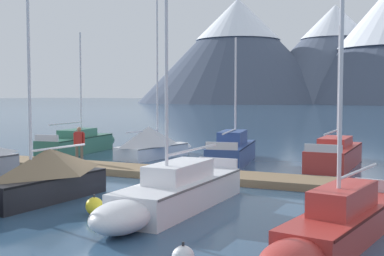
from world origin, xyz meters
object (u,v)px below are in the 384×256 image
(sailboat_mid_dock_starboard, at_px, (35,178))
(sailboat_outer_slip, at_px, (172,193))
(sailboat_nearest_berth, at_px, (81,142))
(sailboat_mid_dock_port, at_px, (153,143))
(sailboat_end_of_dock, at_px, (337,153))
(sailboat_far_berth, at_px, (234,150))
(person_on_dock, at_px, (79,142))
(mooring_buoy_channel_marker, at_px, (94,206))
(sailboat_last_slip, at_px, (338,223))

(sailboat_mid_dock_starboard, bearing_deg, sailboat_outer_slip, 12.75)
(sailboat_nearest_berth, relative_size, sailboat_mid_dock_port, 0.86)
(sailboat_nearest_berth, bearing_deg, sailboat_end_of_dock, 6.89)
(sailboat_far_berth, height_order, person_on_dock, sailboat_far_berth)
(sailboat_nearest_berth, height_order, mooring_buoy_channel_marker, sailboat_nearest_berth)
(sailboat_far_berth, relative_size, sailboat_outer_slip, 0.92)
(sailboat_nearest_berth, distance_m, mooring_buoy_channel_marker, 16.94)
(sailboat_mid_dock_port, height_order, sailboat_end_of_dock, sailboat_mid_dock_port)
(mooring_buoy_channel_marker, bearing_deg, sailboat_last_slip, 3.46)
(sailboat_nearest_berth, distance_m, sailboat_far_berth, 10.15)
(sailboat_end_of_dock, height_order, mooring_buoy_channel_marker, sailboat_end_of_dock)
(sailboat_mid_dock_port, relative_size, sailboat_mid_dock_starboard, 1.02)
(sailboat_mid_dock_starboard, height_order, sailboat_far_berth, sailboat_mid_dock_starboard)
(sailboat_mid_dock_port, height_order, sailboat_outer_slip, sailboat_mid_dock_port)
(sailboat_mid_dock_port, distance_m, mooring_buoy_channel_marker, 13.99)
(person_on_dock, relative_size, mooring_buoy_channel_marker, 2.77)
(sailboat_mid_dock_starboard, distance_m, mooring_buoy_channel_marker, 2.98)
(sailboat_last_slip, bearing_deg, sailboat_mid_dock_starboard, 179.83)
(sailboat_outer_slip, relative_size, mooring_buoy_channel_marker, 12.60)
(sailboat_last_slip, bearing_deg, sailboat_outer_slip, 168.32)
(sailboat_nearest_berth, relative_size, sailboat_far_berth, 1.09)
(sailboat_nearest_berth, height_order, sailboat_end_of_dock, sailboat_nearest_berth)
(sailboat_mid_dock_port, distance_m, sailboat_outer_slip, 13.61)
(sailboat_end_of_dock, relative_size, mooring_buoy_channel_marker, 12.00)
(sailboat_mid_dock_starboard, xyz_separation_m, sailboat_end_of_dock, (6.55, 13.81, -0.20))
(sailboat_mid_dock_port, height_order, person_on_dock, sailboat_mid_dock_port)
(sailboat_mid_dock_starboard, distance_m, person_on_dock, 8.08)
(sailboat_mid_dock_starboard, xyz_separation_m, sailboat_outer_slip, (4.68, 1.06, -0.23))
(sailboat_nearest_berth, height_order, sailboat_far_berth, sailboat_nearest_berth)
(person_on_dock, height_order, mooring_buoy_channel_marker, person_on_dock)
(sailboat_nearest_berth, height_order, person_on_dock, sailboat_nearest_berth)
(sailboat_nearest_berth, xyz_separation_m, sailboat_mid_dock_port, (5.28, 0.08, 0.22))
(sailboat_mid_dock_starboard, height_order, sailboat_last_slip, sailboat_mid_dock_starboard)
(sailboat_nearest_berth, xyz_separation_m, mooring_buoy_channel_marker, (11.49, -12.44, -0.35))
(mooring_buoy_channel_marker, bearing_deg, sailboat_nearest_berth, 132.73)
(sailboat_mid_dock_port, distance_m, sailboat_last_slip, 17.95)
(sailboat_mid_dock_starboard, bearing_deg, sailboat_end_of_dock, 64.63)
(sailboat_mid_dock_port, relative_size, sailboat_end_of_dock, 1.22)
(sailboat_end_of_dock, distance_m, person_on_dock, 12.80)
(sailboat_mid_dock_port, height_order, mooring_buoy_channel_marker, sailboat_mid_dock_port)
(sailboat_outer_slip, distance_m, mooring_buoy_channel_marker, 2.37)
(sailboat_far_berth, height_order, sailboat_last_slip, sailboat_last_slip)
(sailboat_far_berth, distance_m, sailboat_end_of_dock, 5.22)
(sailboat_mid_dock_starboard, bearing_deg, mooring_buoy_channel_marker, -8.98)
(sailboat_mid_dock_port, xyz_separation_m, sailboat_last_slip, (13.27, -12.09, -0.29))
(sailboat_end_of_dock, xyz_separation_m, sailboat_last_slip, (3.40, -13.84, -0.07))
(sailboat_last_slip, bearing_deg, sailboat_mid_dock_port, 137.65)
(sailboat_mid_dock_starboard, xyz_separation_m, person_on_dock, (-4.20, 6.89, 0.45))
(sailboat_mid_dock_port, bearing_deg, sailboat_end_of_dock, 10.05)
(sailboat_mid_dock_starboard, distance_m, sailboat_end_of_dock, 15.29)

